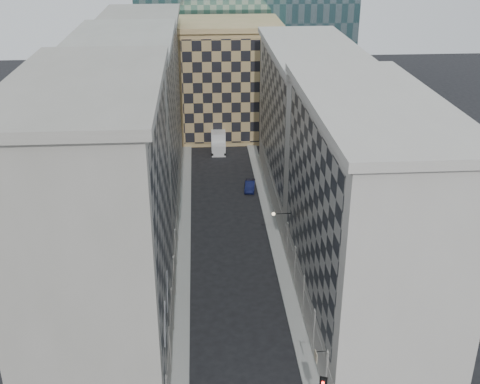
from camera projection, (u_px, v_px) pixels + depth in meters
name	position (u px, v px, depth m)	size (l,w,h in m)	color
sidewalk_west	(184.00, 241.00, 68.81)	(1.50, 100.00, 0.15)	#969791
sidewalk_east	(275.00, 238.00, 69.48)	(1.50, 100.00, 0.15)	#969791
bldg_left_a	(101.00, 230.00, 46.33)	(10.80, 22.80, 23.70)	gray
bldg_left_b	(129.00, 140.00, 66.50)	(10.80, 22.80, 22.70)	gray
bldg_left_c	(145.00, 92.00, 86.67)	(10.80, 22.80, 21.70)	gray
bldg_right_a	(364.00, 215.00, 51.97)	(10.80, 26.80, 20.70)	#B1AAA2
bldg_right_b	(309.00, 124.00, 76.67)	(10.80, 28.80, 19.70)	#B1AAA2
tan_block	(229.00, 79.00, 99.77)	(16.80, 14.80, 18.80)	tan
flagpoles_left	(166.00, 307.00, 43.70)	(0.10, 6.33, 2.33)	gray
bracket_lamp	(275.00, 214.00, 61.44)	(1.98, 0.36, 0.36)	black
box_truck	(218.00, 143.00, 95.23)	(2.39, 5.58, 3.03)	silver
dark_car	(250.00, 186.00, 81.60)	(1.32, 3.79, 1.25)	#11163E
shop_sign	(316.00, 356.00, 45.08)	(0.95, 0.76, 0.84)	black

